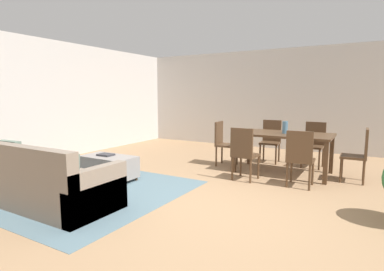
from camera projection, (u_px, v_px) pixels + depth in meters
name	position (u px, v px, depth m)	size (l,w,h in m)	color
ground_plane	(205.00, 207.00, 4.08)	(10.80, 10.80, 0.00)	#9E7A56
wall_back	(293.00, 100.00, 8.18)	(9.00, 0.12, 2.70)	beige
wall_left	(31.00, 101.00, 6.58)	(0.12, 11.00, 2.70)	beige
area_rug	(82.00, 190.00, 4.80)	(3.00, 2.80, 0.01)	slate
couch	(41.00, 183.00, 4.14)	(2.15, 0.91, 0.86)	gray
ottoman_table	(109.00, 166.00, 5.34)	(0.96, 0.51, 0.42)	gray
dining_table	(283.00, 138.00, 5.77)	(1.73, 0.96, 0.76)	#513823
dining_chair_near_left	(244.00, 151.00, 5.26)	(0.43, 0.43, 0.92)	#513823
dining_chair_near_right	(300.00, 156.00, 4.85)	(0.41, 0.41, 0.92)	#513823
dining_chair_far_left	(271.00, 138.00, 6.78)	(0.43, 0.43, 0.92)	#513823
dining_chair_far_right	(314.00, 142.00, 6.29)	(0.43, 0.43, 0.92)	#513823
dining_chair_head_east	(359.00, 152.00, 5.16)	(0.41, 0.41, 0.92)	#513823
dining_chair_head_west	(223.00, 141.00, 6.44)	(0.43, 0.43, 0.92)	#513823
vase_centerpiece	(285.00, 127.00, 5.71)	(0.10, 0.10, 0.23)	slate
book_on_ottoman	(106.00, 155.00, 5.35)	(0.26, 0.20, 0.03)	#333338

